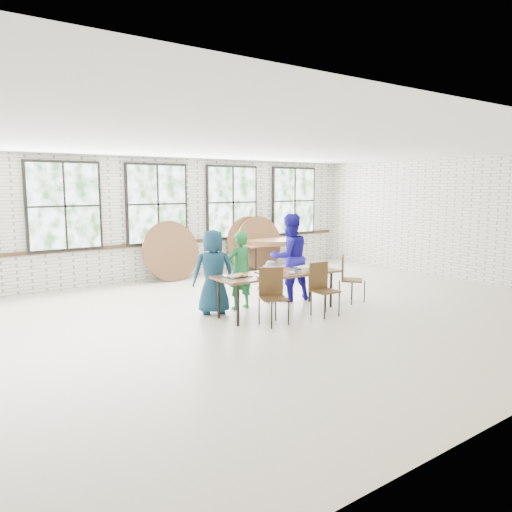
# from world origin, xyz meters

# --- Properties ---
(room) EXTENTS (12.00, 12.00, 12.00)m
(room) POSITION_xyz_m (0.00, 4.44, 1.83)
(room) COLOR beige
(room) RESTS_ON ground
(dining_table) EXTENTS (2.45, 0.95, 0.74)m
(dining_table) POSITION_xyz_m (0.30, 0.15, 0.69)
(dining_table) COLOR brown
(dining_table) RESTS_ON ground
(chair_near_left) EXTENTS (0.55, 0.54, 0.95)m
(chair_near_left) POSITION_xyz_m (-0.22, -0.35, 0.56)
(chair_near_left) COLOR #4C3319
(chair_near_left) RESTS_ON ground
(chair_near_right) EXTENTS (0.44, 0.42, 0.95)m
(chair_near_right) POSITION_xyz_m (0.85, -0.44, 0.56)
(chair_near_right) COLOR #4C3319
(chair_near_right) RESTS_ON ground
(chair_spare) EXTENTS (0.58, 0.58, 0.95)m
(chair_spare) POSITION_xyz_m (1.96, -0.02, 0.56)
(chair_spare) COLOR #4C3319
(chair_spare) RESTS_ON ground
(adult_teal) EXTENTS (0.88, 0.74, 1.54)m
(adult_teal) POSITION_xyz_m (-0.66, 0.80, 0.77)
(adult_teal) COLOR navy
(adult_teal) RESTS_ON ground
(adult_green) EXTENTS (0.56, 0.39, 1.48)m
(adult_green) POSITION_xyz_m (-0.08, 0.80, 0.74)
(adult_green) COLOR #20793A
(adult_green) RESTS_ON ground
(toddler) EXTENTS (0.63, 0.49, 0.86)m
(toddler) POSITION_xyz_m (0.66, 0.80, 0.43)
(toddler) COLOR #13183E
(toddler) RESTS_ON ground
(adult_blue) EXTENTS (0.95, 0.79, 1.76)m
(adult_blue) POSITION_xyz_m (1.14, 0.80, 0.88)
(adult_blue) COLOR #1E169E
(adult_blue) RESTS_ON ground
(storage_table) EXTENTS (1.84, 0.85, 0.74)m
(storage_table) POSITION_xyz_m (3.17, 3.89, 0.69)
(storage_table) COLOR brown
(storage_table) RESTS_ON ground
(tabletop_clutter) EXTENTS (2.01, 0.62, 0.11)m
(tabletop_clutter) POSITION_xyz_m (0.39, 0.13, 0.77)
(tabletop_clutter) COLOR black
(tabletop_clutter) RESTS_ON dining_table
(round_tops_stacked) EXTENTS (1.50, 1.50, 0.13)m
(round_tops_stacked) POSITION_xyz_m (3.17, 3.89, 0.80)
(round_tops_stacked) COLOR brown
(round_tops_stacked) RESTS_ON storage_table
(round_tops_leaning) EXTENTS (4.21, 0.44, 1.49)m
(round_tops_leaning) POSITION_xyz_m (1.94, 4.21, 0.73)
(round_tops_leaning) COLOR brown
(round_tops_leaning) RESTS_ON ground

